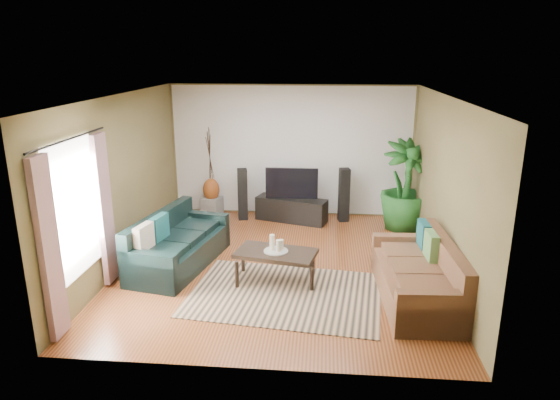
# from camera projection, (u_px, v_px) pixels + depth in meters

# --- Properties ---
(floor) EXTENTS (5.50, 5.50, 0.00)m
(floor) POSITION_uv_depth(u_px,v_px,m) (279.00, 266.00, 8.07)
(floor) COLOR brown
(floor) RESTS_ON ground
(ceiling) EXTENTS (5.50, 5.50, 0.00)m
(ceiling) POSITION_uv_depth(u_px,v_px,m) (279.00, 96.00, 7.30)
(ceiling) COLOR white
(ceiling) RESTS_ON ground
(wall_back) EXTENTS (5.00, 0.00, 5.00)m
(wall_back) POSITION_uv_depth(u_px,v_px,m) (291.00, 151.00, 10.31)
(wall_back) COLOR brown
(wall_back) RESTS_ON ground
(wall_front) EXTENTS (5.00, 0.00, 5.00)m
(wall_front) POSITION_uv_depth(u_px,v_px,m) (254.00, 255.00, 5.06)
(wall_front) COLOR brown
(wall_front) RESTS_ON ground
(wall_left) EXTENTS (0.00, 5.50, 5.50)m
(wall_left) POSITION_uv_depth(u_px,v_px,m) (122.00, 181.00, 7.90)
(wall_left) COLOR brown
(wall_left) RESTS_ON ground
(wall_right) EXTENTS (0.00, 5.50, 5.50)m
(wall_right) POSITION_uv_depth(u_px,v_px,m) (445.00, 189.00, 7.47)
(wall_right) COLOR brown
(wall_right) RESTS_ON ground
(backwall_panel) EXTENTS (4.90, 0.00, 4.90)m
(backwall_panel) POSITION_uv_depth(u_px,v_px,m) (291.00, 151.00, 10.30)
(backwall_panel) COLOR white
(backwall_panel) RESTS_ON ground
(window_pane) EXTENTS (0.00, 1.80, 1.80)m
(window_pane) POSITION_uv_depth(u_px,v_px,m) (74.00, 209.00, 6.36)
(window_pane) COLOR white
(window_pane) RESTS_ON ground
(curtain_near) EXTENTS (0.08, 0.35, 2.20)m
(curtain_near) POSITION_uv_depth(u_px,v_px,m) (49.00, 250.00, 5.71)
(curtain_near) COLOR gray
(curtain_near) RESTS_ON ground
(curtain_far) EXTENTS (0.08, 0.35, 2.20)m
(curtain_far) POSITION_uv_depth(u_px,v_px,m) (105.00, 210.00, 7.14)
(curtain_far) COLOR gray
(curtain_far) RESTS_ON ground
(curtain_rod) EXTENTS (0.03, 1.90, 0.03)m
(curtain_rod) POSITION_uv_depth(u_px,v_px,m) (69.00, 139.00, 6.10)
(curtain_rod) COLOR black
(curtain_rod) RESTS_ON ground
(sofa_left) EXTENTS (1.28, 2.20, 0.85)m
(sofa_left) POSITION_uv_depth(u_px,v_px,m) (179.00, 240.00, 7.98)
(sofa_left) COLOR black
(sofa_left) RESTS_ON floor
(sofa_right) EXTENTS (1.04, 2.13, 0.85)m
(sofa_right) POSITION_uv_depth(u_px,v_px,m) (417.00, 271.00, 6.86)
(sofa_right) COLOR brown
(sofa_right) RESTS_ON floor
(area_rug) EXTENTS (2.88, 2.19, 0.01)m
(area_rug) POSITION_uv_depth(u_px,v_px,m) (285.00, 294.00, 7.11)
(area_rug) COLOR tan
(area_rug) RESTS_ON floor
(coffee_table) EXTENTS (1.28, 0.86, 0.48)m
(coffee_table) POSITION_uv_depth(u_px,v_px,m) (276.00, 266.00, 7.47)
(coffee_table) COLOR black
(coffee_table) RESTS_ON floor
(candle_tray) EXTENTS (0.36, 0.36, 0.02)m
(candle_tray) POSITION_uv_depth(u_px,v_px,m) (276.00, 251.00, 7.40)
(candle_tray) COLOR gray
(candle_tray) RESTS_ON coffee_table
(candle_tall) EXTENTS (0.07, 0.07, 0.23)m
(candle_tall) POSITION_uv_depth(u_px,v_px,m) (272.00, 242.00, 7.40)
(candle_tall) COLOR #EEE0C9
(candle_tall) RESTS_ON candle_tray
(candle_mid) EXTENTS (0.07, 0.07, 0.18)m
(candle_mid) POSITION_uv_depth(u_px,v_px,m) (278.00, 246.00, 7.33)
(candle_mid) COLOR beige
(candle_mid) RESTS_ON candle_tray
(candle_short) EXTENTS (0.07, 0.07, 0.15)m
(candle_short) POSITION_uv_depth(u_px,v_px,m) (281.00, 244.00, 7.43)
(candle_short) COLOR beige
(candle_short) RESTS_ON candle_tray
(tv_stand) EXTENTS (1.50, 0.84, 0.48)m
(tv_stand) POSITION_uv_depth(u_px,v_px,m) (291.00, 210.00, 10.14)
(tv_stand) COLOR black
(tv_stand) RESTS_ON floor
(television) EXTENTS (1.05, 0.06, 0.62)m
(television) POSITION_uv_depth(u_px,v_px,m) (292.00, 183.00, 10.00)
(television) COLOR black
(television) RESTS_ON tv_stand
(speaker_left) EXTENTS (0.23, 0.25, 1.06)m
(speaker_left) POSITION_uv_depth(u_px,v_px,m) (243.00, 194.00, 10.17)
(speaker_left) COLOR black
(speaker_left) RESTS_ON floor
(speaker_right) EXTENTS (0.24, 0.25, 1.09)m
(speaker_right) POSITION_uv_depth(u_px,v_px,m) (344.00, 195.00, 10.06)
(speaker_right) COLOR black
(speaker_right) RESTS_ON floor
(potted_plant) EXTENTS (1.24, 1.24, 1.74)m
(potted_plant) POSITION_uv_depth(u_px,v_px,m) (405.00, 185.00, 9.53)
(potted_plant) COLOR #1C551E
(potted_plant) RESTS_ON floor
(plant_pot) EXTENTS (0.32, 0.32, 0.25)m
(plant_pot) POSITION_uv_depth(u_px,v_px,m) (403.00, 222.00, 9.74)
(plant_pot) COLOR black
(plant_pot) RESTS_ON floor
(pedestal) EXTENTS (0.45, 0.45, 0.38)m
(pedestal) POSITION_uv_depth(u_px,v_px,m) (212.00, 206.00, 10.55)
(pedestal) COLOR gray
(pedestal) RESTS_ON floor
(vase) EXTENTS (0.34, 0.34, 0.48)m
(vase) POSITION_uv_depth(u_px,v_px,m) (211.00, 190.00, 10.45)
(vase) COLOR brown
(vase) RESTS_ON pedestal
(side_table) EXTENTS (0.56, 0.56, 0.53)m
(side_table) POSITION_uv_depth(u_px,v_px,m) (171.00, 229.00, 8.93)
(side_table) COLOR brown
(side_table) RESTS_ON floor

